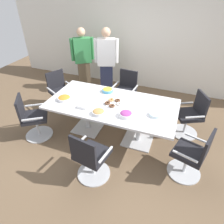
# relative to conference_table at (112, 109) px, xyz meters

# --- Properties ---
(ground_plane) EXTENTS (10.00, 10.00, 0.01)m
(ground_plane) POSITION_rel_conference_table_xyz_m (0.00, 0.00, -0.63)
(ground_plane) COLOR brown
(back_wall) EXTENTS (8.00, 0.10, 2.80)m
(back_wall) POSITION_rel_conference_table_xyz_m (0.00, 2.40, 0.77)
(back_wall) COLOR white
(back_wall) RESTS_ON ground
(conference_table) EXTENTS (2.40, 1.20, 0.75)m
(conference_table) POSITION_rel_conference_table_xyz_m (0.00, 0.00, 0.00)
(conference_table) COLOR silver
(conference_table) RESTS_ON ground
(office_chair_0) EXTENTS (0.62, 0.62, 0.91)m
(office_chair_0) POSITION_rel_conference_table_xyz_m (0.07, -1.10, -0.22)
(office_chair_0) COLOR silver
(office_chair_0) RESTS_ON ground
(office_chair_1) EXTENTS (0.67, 0.67, 0.91)m
(office_chair_1) POSITION_rel_conference_table_xyz_m (1.52, -0.50, -0.22)
(office_chair_1) COLOR silver
(office_chair_1) RESTS_ON ground
(office_chair_2) EXTENTS (0.73, 0.73, 0.91)m
(office_chair_2) POSITION_rel_conference_table_xyz_m (1.44, 0.59, -0.22)
(office_chair_2) COLOR silver
(office_chair_2) RESTS_ON ground
(office_chair_3) EXTENTS (0.59, 0.59, 0.91)m
(office_chair_3) POSITION_rel_conference_table_xyz_m (-0.07, 1.10, -0.22)
(office_chair_3) COLOR silver
(office_chair_3) RESTS_ON ground
(office_chair_4) EXTENTS (0.73, 0.73, 0.91)m
(office_chair_4) POSITION_rel_conference_table_xyz_m (-1.51, 0.51, -0.22)
(office_chair_4) COLOR silver
(office_chair_4) RESTS_ON ground
(office_chair_5) EXTENTS (0.75, 0.75, 0.91)m
(office_chair_5) POSITION_rel_conference_table_xyz_m (-1.43, -0.60, -0.22)
(office_chair_5) COLOR silver
(office_chair_5) RESTS_ON ground
(person_standing_0) EXTENTS (0.55, 0.43, 1.68)m
(person_standing_0) POSITION_rel_conference_table_xyz_m (-1.44, 1.60, 0.25)
(person_standing_0) COLOR brown
(person_standing_0) RESTS_ON ground
(person_standing_1) EXTENTS (0.60, 0.36, 1.74)m
(person_standing_1) POSITION_rel_conference_table_xyz_m (-0.75, 1.57, 0.28)
(person_standing_1) COLOR #232842
(person_standing_1) RESTS_ON ground
(snack_bowl_cookies) EXTENTS (0.22, 0.22, 0.08)m
(snack_bowl_cookies) POSITION_rel_conference_table_xyz_m (-0.09, -0.41, 0.16)
(snack_bowl_cookies) COLOR white
(snack_bowl_cookies) RESTS_ON conference_table
(snack_bowl_chips_orange) EXTENTS (0.25, 0.25, 0.09)m
(snack_bowl_chips_orange) POSITION_rel_conference_table_xyz_m (-0.89, -0.22, 0.17)
(snack_bowl_chips_orange) COLOR white
(snack_bowl_chips_orange) RESTS_ON conference_table
(snack_bowl_candy_mix) EXTENTS (0.22, 0.22, 0.10)m
(snack_bowl_candy_mix) POSITION_rel_conference_table_xyz_m (0.37, -0.31, 0.17)
(snack_bowl_candy_mix) COLOR white
(snack_bowl_candy_mix) RESTS_ON conference_table
(snack_bowl_chips_yellow) EXTENTS (0.22, 0.22, 0.09)m
(snack_bowl_chips_yellow) POSITION_rel_conference_table_xyz_m (-0.24, 0.38, 0.17)
(snack_bowl_chips_yellow) COLOR #4C9EC6
(snack_bowl_chips_yellow) RESTS_ON conference_table
(donut_platter) EXTENTS (0.33, 0.33, 0.04)m
(donut_platter) POSITION_rel_conference_table_xyz_m (0.03, -0.01, 0.14)
(donut_platter) COLOR white
(donut_platter) RESTS_ON conference_table
(plate_stack) EXTENTS (0.20, 0.20, 0.05)m
(plate_stack) POSITION_rel_conference_table_xyz_m (0.83, -0.12, 0.15)
(plate_stack) COLOR white
(plate_stack) RESTS_ON conference_table
(napkin_pile) EXTENTS (0.17, 0.17, 0.06)m
(napkin_pile) POSITION_rel_conference_table_xyz_m (-0.43, -0.31, 0.15)
(napkin_pile) COLOR white
(napkin_pile) RESTS_ON conference_table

